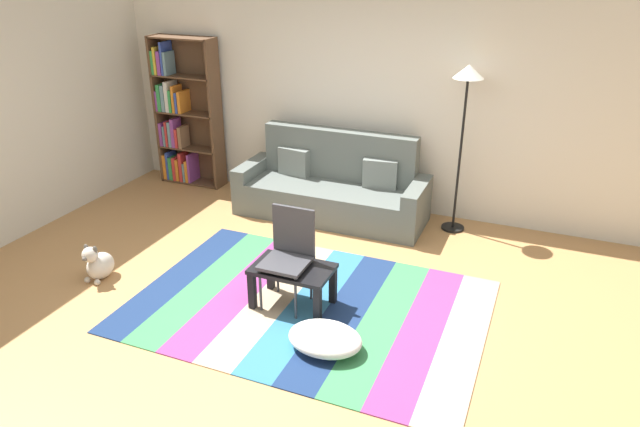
% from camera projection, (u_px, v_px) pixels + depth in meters
% --- Properties ---
extents(ground_plane, '(14.00, 14.00, 0.00)m').
position_uv_depth(ground_plane, '(287.00, 305.00, 5.31)').
color(ground_plane, '#B27F4C').
extents(back_wall, '(6.80, 0.10, 2.70)m').
position_uv_depth(back_wall, '(377.00, 98.00, 6.90)').
color(back_wall, silver).
rests_on(back_wall, ground_plane).
extents(left_wall, '(0.10, 5.50, 2.70)m').
position_uv_depth(left_wall, '(40.00, 105.00, 6.56)').
color(left_wall, beige).
rests_on(left_wall, ground_plane).
extents(rug, '(3.12, 2.17, 0.01)m').
position_uv_depth(rug, '(308.00, 306.00, 5.28)').
color(rug, navy).
rests_on(rug, ground_plane).
extents(couch, '(2.26, 0.80, 1.00)m').
position_uv_depth(couch, '(333.00, 189.00, 6.99)').
color(couch, '#59605B').
rests_on(couch, ground_plane).
extents(bookshelf, '(0.90, 0.28, 1.96)m').
position_uv_depth(bookshelf, '(182.00, 118.00, 7.79)').
color(bookshelf, brown).
rests_on(bookshelf, ground_plane).
extents(coffee_table, '(0.71, 0.44, 0.39)m').
position_uv_depth(coffee_table, '(293.00, 275.00, 5.17)').
color(coffee_table, black).
rests_on(coffee_table, rug).
extents(pouf, '(0.61, 0.46, 0.19)m').
position_uv_depth(pouf, '(325.00, 339.00, 4.68)').
color(pouf, white).
rests_on(pouf, rug).
extents(dog, '(0.22, 0.35, 0.40)m').
position_uv_depth(dog, '(98.00, 264.00, 5.67)').
color(dog, beige).
rests_on(dog, ground_plane).
extents(standing_lamp, '(0.32, 0.32, 1.87)m').
position_uv_depth(standing_lamp, '(466.00, 94.00, 6.12)').
color(standing_lamp, black).
rests_on(standing_lamp, ground_plane).
extents(tv_remote, '(0.08, 0.16, 0.02)m').
position_uv_depth(tv_remote, '(288.00, 263.00, 5.19)').
color(tv_remote, black).
rests_on(tv_remote, coffee_table).
extents(folding_chair, '(0.40, 0.40, 0.90)m').
position_uv_depth(folding_chair, '(290.00, 249.00, 5.16)').
color(folding_chair, '#38383D').
rests_on(folding_chair, ground_plane).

